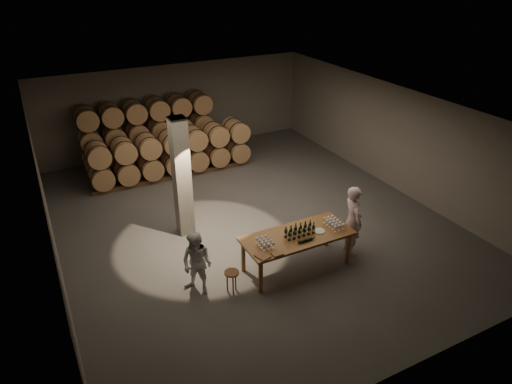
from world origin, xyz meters
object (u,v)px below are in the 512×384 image
plate (319,231)px  person_man (353,220)px  bottle_cluster (300,231)px  person_woman (197,263)px  tasting_table (297,239)px  stool (232,276)px  notebook_near (277,254)px

plate → person_man: (0.99, 0.03, 0.00)m
bottle_cluster → person_woman: person_woman is taller
tasting_table → stool: size_ratio=4.80×
plate → person_man: person_man is taller
tasting_table → bottle_cluster: size_ratio=3.59×
notebook_near → stool: notebook_near is taller
bottle_cluster → person_man: size_ratio=0.40×
bottle_cluster → notebook_near: bottle_cluster is taller
plate → stool: size_ratio=0.50×
person_man → person_woman: size_ratio=1.22×
tasting_table → plate: bearing=-10.5°
tasting_table → person_man: size_ratio=1.43×
notebook_near → person_woman: (-1.58, 0.68, -0.17)m
plate → person_woman: person_woman is taller
tasting_table → person_woman: (-2.37, 0.23, -0.05)m
stool → plate: bearing=0.9°
plate → person_man: size_ratio=0.15×
plate → stool: plate is taller
plate → person_woman: size_ratio=0.18×
notebook_near → stool: size_ratio=0.43×
bottle_cluster → plate: bottle_cluster is taller
notebook_near → person_man: person_man is taller
person_woman → stool: bearing=21.9°
stool → person_man: bearing=1.2°
person_woman → bottle_cluster: bearing=45.6°
person_woman → notebook_near: bearing=28.5°
person_woman → person_man: bearing=47.3°
notebook_near → person_woman: 1.73m
plate → stool: 2.32m
notebook_near → person_woman: size_ratio=0.16×
stool → person_man: person_man is taller
tasting_table → bottle_cluster: bottle_cluster is taller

